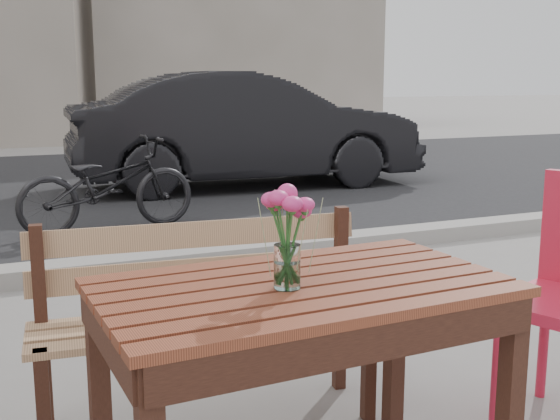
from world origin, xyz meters
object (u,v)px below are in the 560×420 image
main_table (302,321)px  parked_car (245,129)px  bicycle (107,185)px  main_vase (287,224)px

main_table → parked_car: size_ratio=0.29×
main_table → parked_car: bearing=68.5°
parked_car → bicycle: (-2.01, -1.95, -0.29)m
main_table → bicycle: 4.30m
main_vase → parked_car: (2.25, 6.28, -0.22)m
main_table → parked_car: parked_car is taller
main_table → main_vase: 0.31m
main_vase → main_table: bearing=28.3°
main_table → main_vase: main_vase is taller
main_table → bicycle: bearing=85.5°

